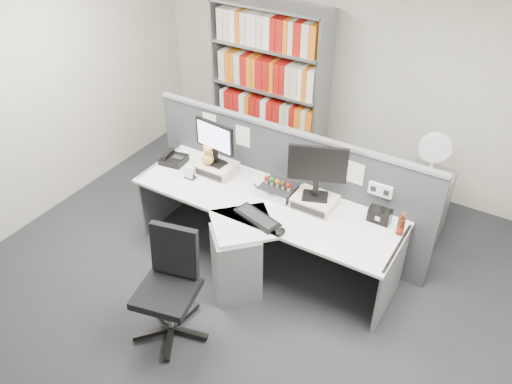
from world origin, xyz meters
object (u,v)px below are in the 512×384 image
Objects in this scene: monitor_right at (317,168)px; shelving_unit at (269,90)px; monitor_left at (215,140)px; desk_calendar at (190,173)px; desktop_pc at (278,190)px; desk at (253,235)px; keyboard at (257,218)px; speaker at (380,215)px; desk_phone at (173,159)px; mouse at (280,232)px; desk_fan at (435,151)px; office_chair at (170,282)px; cola_bottle at (401,226)px; filing_cabinet at (422,207)px.

shelving_unit is (-1.33, 1.46, -0.16)m from monitor_right.
monitor_left is 3.55× the size of desk_calendar.
desk is at bearing -96.82° from desktop_pc.
monitor_right reaches higher than desktop_pc.
speaker reaches higher than keyboard.
desk_phone is 2.14× the size of desk_calendar.
monitor_right reaches higher than mouse.
monitor_left is 0.94m from keyboard.
desk_fan is (1.15, 1.02, 0.27)m from desktop_pc.
desk_phone is 1.56m from office_chair.
monitor_left is 0.23× the size of shelving_unit.
desk_fan reaches higher than speaker.
desk_calendar is 1.71m from shelving_unit.
office_chair reaches higher than desk.
shelving_unit is 3.81× the size of desk_fan.
desk_fan is (0.18, 0.92, 0.24)m from speaker.
mouse is at bearing -13.45° from desk_calendar.
desk is 1.00m from monitor_left.
monitor_right is at bearing -127.16° from desk_fan.
monitor_left is (-0.67, 0.38, 0.64)m from desk.
cola_bottle is 1.02m from desk_fan.
cola_bottle is 2.00m from office_chair.
monitor_right is (0.43, 0.38, 0.68)m from desk.
desk is at bearing -29.81° from monitor_left.
office_chair reaches higher than desk_calendar.
monitor_right reaches higher than desk_calendar.
desk_fan is at bearing 78.89° from speaker.
cola_bottle is (0.21, -0.07, 0.02)m from speaker.
shelving_unit is at bearing 167.93° from desk_fan.
desk_fan reaches higher than desk_calendar.
monitor_left is 0.42m from desk_calendar.
monitor_left is 2.13m from desk_fan.
desk_calendar is (-1.18, 0.28, 0.03)m from mouse.
keyboard is 0.93m from desk_calendar.
desk is 5.66× the size of monitor_left.
desk_fan is (2.03, 1.24, 0.25)m from desk_calendar.
desk_phone is 0.36m from desk_calendar.
filing_cabinet is (1.12, 1.46, -0.38)m from keyboard.
cola_bottle is at bearing 6.93° from desk_calendar.
desktop_pc is 1.19m from cola_bottle.
mouse reaches higher than filing_cabinet.
desk_calendar is at bearing -170.04° from speaker.
filing_cabinet is at bearing 52.35° from keyboard.
cola_bottle is at bearing -88.19° from filing_cabinet.
office_chair is (-1.43, -2.33, -0.50)m from desk_fan.
desktop_pc is 0.33× the size of office_chair.
desk_phone is at bearing -175.23° from speaker.
speaker is 0.20× the size of office_chair.
desk_phone reaches higher than keyboard.
mouse is at bearing -14.28° from keyboard.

